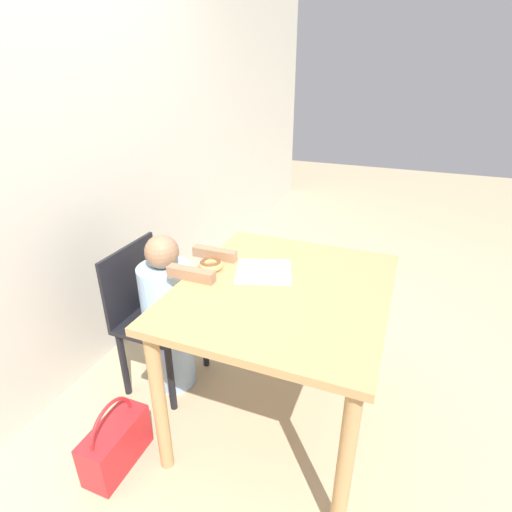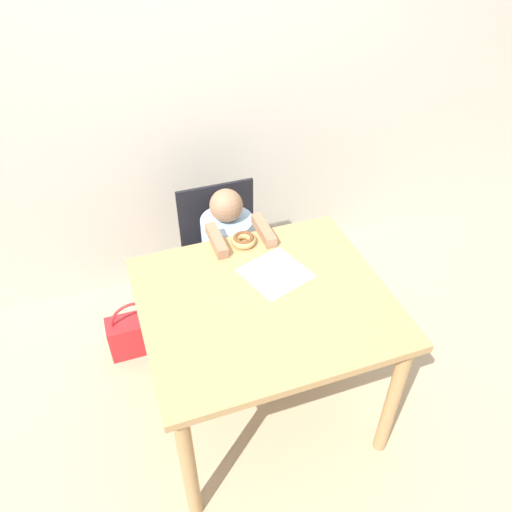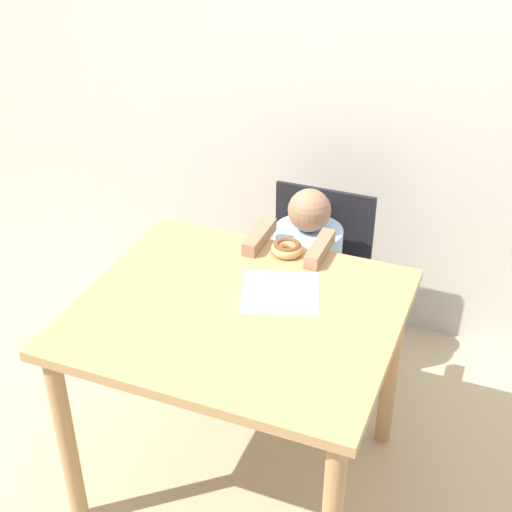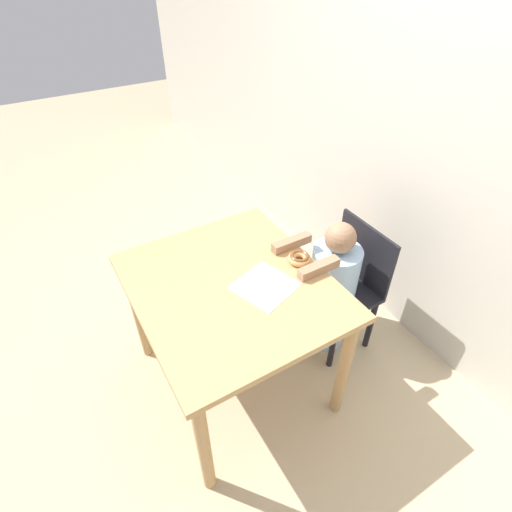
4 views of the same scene
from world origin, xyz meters
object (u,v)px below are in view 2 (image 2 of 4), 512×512
child_figure (229,263)px  donut (244,240)px  handbag (138,332)px  chair (224,253)px

child_figure → donut: size_ratio=7.77×
donut → child_figure: bearing=90.9°
donut → handbag: (-0.56, 0.22, -0.68)m
child_figure → handbag: size_ratio=2.56×
chair → donut: size_ratio=6.97×
donut → handbag: 0.90m
child_figure → chair: bearing=90.0°
chair → donut: 0.52m
chair → child_figure: child_figure is taller
chair → donut: bearing=-89.3°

